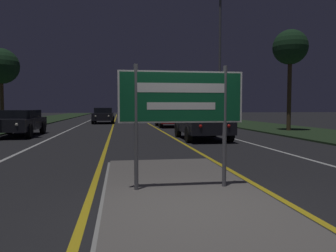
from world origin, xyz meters
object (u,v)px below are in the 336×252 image
object	(u,v)px
streetlight_right_near	(220,40)
car_approaching_1	(103,115)
highway_sign	(181,102)
car_receding_3	(164,111)
car_approaching_0	(19,122)
car_receding_0	(202,122)
car_receding_2	(182,113)
car_receding_1	(170,117)

from	to	relation	value
streetlight_right_near	car_approaching_1	xyz separation A→B (m)	(-8.81, 6.51, -5.67)
highway_sign	car_receding_3	size ratio (longest dim) A/B	0.52
car_receding_3	car_approaching_0	size ratio (longest dim) A/B	0.91
car_receding_3	car_receding_0	bearing A→B (deg)	-95.05
car_receding_2	car_receding_1	bearing A→B (deg)	-105.15
car_receding_1	car_approaching_1	world-z (taller)	car_approaching_1
car_receding_3	car_approaching_0	xyz separation A→B (m)	(-11.77, -31.69, -0.08)
car_receding_0	car_approaching_0	xyz separation A→B (m)	(-8.70, 3.11, -0.06)
car_receding_1	car_receding_3	xyz separation A→B (m)	(3.08, 25.32, 0.10)
car_receding_2	car_approaching_0	world-z (taller)	car_receding_2
streetlight_right_near	car_receding_2	xyz separation A→B (m)	(-0.54, 11.90, -5.61)
car_approaching_1	car_approaching_0	bearing A→B (deg)	-105.77
car_receding_0	car_approaching_1	xyz separation A→B (m)	(-5.11, 15.83, -0.05)
car_receding_1	car_approaching_1	distance (m)	8.14
car_receding_3	highway_sign	bearing A→B (deg)	-97.48
streetlight_right_near	car_receding_0	xyz separation A→B (m)	(-3.70, -9.32, -5.62)
car_approaching_0	car_receding_2	bearing A→B (deg)	56.76
car_approaching_0	car_receding_3	bearing A→B (deg)	69.62
car_approaching_1	car_receding_0	bearing A→B (deg)	-72.11
car_receding_2	car_approaching_1	bearing A→B (deg)	-146.92
highway_sign	streetlight_right_near	xyz separation A→B (m)	(6.37, 18.22, 4.85)
highway_sign	car_receding_0	bearing A→B (deg)	73.34
streetlight_right_near	car_receding_1	xyz separation A→B (m)	(-3.71, 0.16, -5.70)
car_receding_1	highway_sign	bearing A→B (deg)	-98.22
highway_sign	car_approaching_0	world-z (taller)	highway_sign
car_approaching_1	highway_sign	bearing A→B (deg)	-84.36
car_receding_0	car_approaching_1	world-z (taller)	car_receding_0
car_receding_0	car_receding_2	world-z (taller)	car_receding_2
car_receding_0	car_receding_2	size ratio (longest dim) A/B	0.94
car_approaching_0	car_approaching_1	world-z (taller)	car_approaching_1
car_receding_2	car_approaching_1	world-z (taller)	car_receding_2
car_receding_0	car_receding_2	xyz separation A→B (m)	(3.17, 21.21, 0.01)
highway_sign	car_receding_3	bearing A→B (deg)	82.52
highway_sign	car_approaching_1	bearing A→B (deg)	95.64
car_receding_2	car_receding_3	bearing A→B (deg)	90.40
streetlight_right_near	car_approaching_0	bearing A→B (deg)	-153.41
car_receding_2	car_receding_0	bearing A→B (deg)	-98.49
car_receding_1	car_receding_3	world-z (taller)	car_receding_3
car_receding_0	car_receding_1	size ratio (longest dim) A/B	0.98
car_approaching_1	car_receding_2	bearing A→B (deg)	33.08
streetlight_right_near	car_receding_3	xyz separation A→B (m)	(-0.63, 25.48, -5.60)
car_receding_0	car_receding_2	distance (m)	21.45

